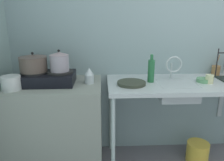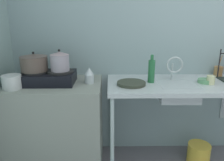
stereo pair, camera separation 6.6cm
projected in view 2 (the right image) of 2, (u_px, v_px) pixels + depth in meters
The scene contains 15 objects.
counter_concrete at pixel (57, 126), 2.24m from camera, with size 0.90×0.63×0.90m, color gray.
counter_sink at pixel (186, 89), 2.15m from camera, with size 1.53×0.63×0.90m.
stove at pixel (48, 77), 2.10m from camera, with size 0.50×0.33×0.12m.
pot_on_left_burner at pixel (34, 62), 2.06m from camera, with size 0.25×0.25×0.18m.
pot_on_right_burner at pixel (60, 61), 2.06m from camera, with size 0.18×0.18×0.20m.
pot_beside_stove at pixel (12, 82), 1.94m from camera, with size 0.17×0.17×0.12m.
percolator at pixel (89, 76), 2.10m from camera, with size 0.09×0.09×0.15m.
sink_basin at pixel (177, 92), 2.11m from camera, with size 0.36×0.30×0.15m, color #B0BBBD.
faucet at pixel (174, 66), 2.15m from camera, with size 0.16×0.09×0.24m.
frying_pan at pixel (131, 83), 2.06m from camera, with size 0.27×0.27×0.03m, color #33382B.
cup_by_rack at pixel (211, 80), 2.08m from camera, with size 0.08×0.08×0.08m, color beige.
small_bowl_on_drainboard at pixel (205, 81), 2.12m from camera, with size 0.14×0.14×0.04m, color #5FA06C.
bottle_by_sink at pixel (151, 71), 2.11m from camera, with size 0.06×0.06×0.27m.
utensil_jar at pixel (218, 71), 2.36m from camera, with size 0.09×0.09×0.22m.
bucket_on_floor at pixel (199, 154), 2.35m from camera, with size 0.23×0.23×0.22m, color gold.
Camera 2 is at (-1.25, -0.79, 1.52)m, focal length 35.47 mm.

